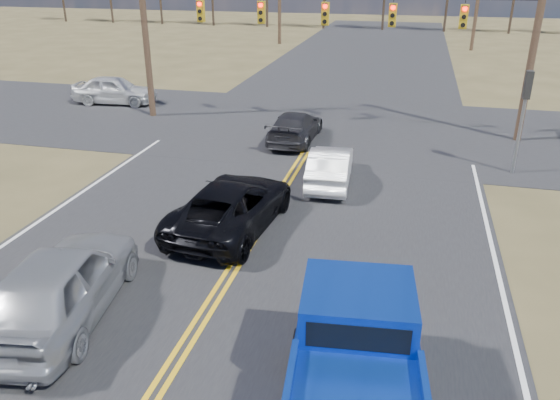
% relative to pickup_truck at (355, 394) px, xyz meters
% --- Properties ---
extents(ground, '(160.00, 160.00, 0.00)m').
position_rel_pickup_truck_xyz_m(ground, '(-3.74, 0.81, -1.08)').
color(ground, brown).
rests_on(ground, ground).
extents(road_main, '(14.00, 120.00, 0.02)m').
position_rel_pickup_truck_xyz_m(road_main, '(-3.74, 10.81, -1.08)').
color(road_main, '#28282B').
rests_on(road_main, ground).
extents(road_cross, '(120.00, 12.00, 0.02)m').
position_rel_pickup_truck_xyz_m(road_cross, '(-3.74, 18.81, -1.08)').
color(road_cross, '#28282B').
rests_on(road_cross, ground).
extents(signal_gantry, '(19.60, 4.83, 10.00)m').
position_rel_pickup_truck_xyz_m(signal_gantry, '(-3.24, 18.60, 3.98)').
color(signal_gantry, '#473323').
rests_on(signal_gantry, ground).
extents(utility_poles, '(19.60, 58.32, 10.00)m').
position_rel_pickup_truck_xyz_m(utility_poles, '(-3.74, 17.81, 4.15)').
color(utility_poles, '#473323').
rests_on(utility_poles, ground).
extents(pickup_truck, '(2.85, 6.13, 2.23)m').
position_rel_pickup_truck_xyz_m(pickup_truck, '(0.00, 0.00, 0.00)').
color(pickup_truck, black).
rests_on(pickup_truck, ground).
extents(silver_suv, '(2.88, 5.48, 1.78)m').
position_rel_pickup_truck_xyz_m(silver_suv, '(-6.79, 2.05, -0.19)').
color(silver_suv, '#9C9DA3').
rests_on(silver_suv, ground).
extents(black_suv, '(2.98, 5.59, 1.49)m').
position_rel_pickup_truck_xyz_m(black_suv, '(-4.54, 7.30, -0.34)').
color(black_suv, black).
rests_on(black_suv, ground).
extents(white_car_queue, '(1.70, 4.20, 1.36)m').
position_rel_pickup_truck_xyz_m(white_car_queue, '(-2.21, 11.60, -0.41)').
color(white_car_queue, white).
rests_on(white_car_queue, ground).
extents(dgrey_car_queue, '(1.94, 4.60, 1.32)m').
position_rel_pickup_truck_xyz_m(dgrey_car_queue, '(-4.54, 16.31, -0.42)').
color(dgrey_car_queue, '#2C2B30').
rests_on(dgrey_car_queue, ground).
extents(cross_car_west, '(2.27, 4.78, 1.58)m').
position_rel_pickup_truck_xyz_m(cross_car_west, '(-16.01, 20.78, -0.29)').
color(cross_car_west, silver).
rests_on(cross_car_west, ground).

